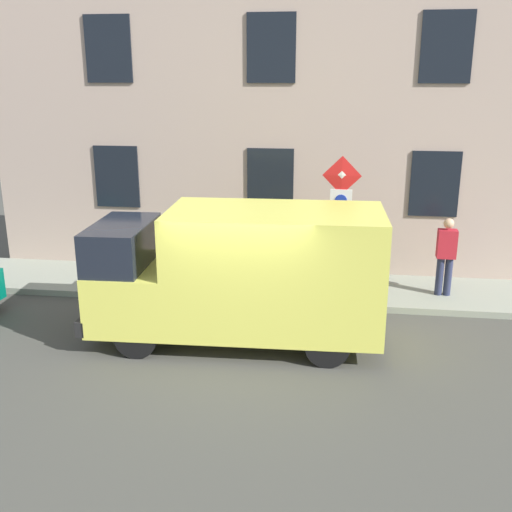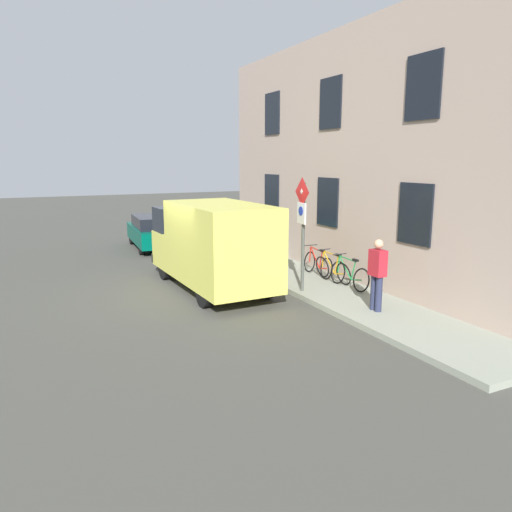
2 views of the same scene
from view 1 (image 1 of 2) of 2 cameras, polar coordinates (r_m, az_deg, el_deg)
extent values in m
plane|color=#42413B|center=(10.94, -1.32, -9.05)|extent=(80.00, 80.00, 0.00)
cube|color=gray|center=(13.89, 0.81, -2.93)|extent=(2.16, 15.76, 0.14)
cube|color=tan|center=(14.52, 1.58, 12.65)|extent=(0.70, 13.76, 7.41)
cube|color=black|center=(14.40, 16.61, 6.56)|extent=(0.06, 1.10, 1.50)
cube|color=black|center=(14.32, 1.37, 7.21)|extent=(0.06, 1.10, 1.50)
cube|color=black|center=(15.21, -13.06, 7.36)|extent=(0.06, 1.10, 1.50)
cube|color=black|center=(14.20, 17.66, 18.38)|extent=(0.06, 1.10, 1.50)
cube|color=black|center=(14.12, 1.46, 19.14)|extent=(0.06, 1.10, 1.50)
cube|color=black|center=(15.02, -13.85, 18.55)|extent=(0.06, 1.10, 1.50)
cylinder|color=#474C47|center=(12.55, 7.95, 2.07)|extent=(0.09, 0.09, 2.93)
pyramid|color=silver|center=(12.22, 8.15, 7.50)|extent=(0.07, 0.50, 0.50)
pyramid|color=red|center=(12.22, 8.16, 7.51)|extent=(0.05, 0.56, 0.56)
cube|color=white|center=(12.34, 8.05, 5.00)|extent=(0.07, 0.44, 0.56)
cylinder|color=#1933B2|center=(12.30, 8.07, 5.25)|extent=(0.02, 0.24, 0.24)
cube|color=#DBD954|center=(10.81, 1.82, -1.30)|extent=(2.12, 3.86, 2.18)
cube|color=#DBD954|center=(11.46, -11.31, -3.41)|extent=(2.05, 1.47, 1.10)
cube|color=black|center=(11.24, -12.60, 0.95)|extent=(1.95, 1.04, 0.84)
cube|color=black|center=(11.82, -14.70, -4.91)|extent=(2.00, 0.23, 0.28)
cylinder|color=black|center=(10.80, -11.31, -7.53)|extent=(0.24, 0.77, 0.76)
cylinder|color=black|center=(12.35, -8.95, -4.20)|extent=(0.24, 0.77, 0.76)
cylinder|color=black|center=(10.35, 6.79, -8.42)|extent=(0.24, 0.77, 0.76)
cylinder|color=black|center=(11.97, 6.71, -4.82)|extent=(0.24, 0.77, 0.76)
torus|color=black|center=(14.16, 6.80, -0.95)|extent=(0.18, 0.66, 0.66)
torus|color=black|center=(14.21, 11.03, -1.09)|extent=(0.18, 0.66, 0.66)
cylinder|color=#21853E|center=(14.10, 8.20, -0.20)|extent=(0.05, 0.60, 0.60)
cylinder|color=#21853E|center=(14.03, 8.55, 0.86)|extent=(0.05, 0.73, 0.07)
cylinder|color=#21853E|center=(14.12, 9.66, -0.31)|extent=(0.04, 0.19, 0.55)
cylinder|color=#21853E|center=(14.20, 10.17, -1.22)|extent=(0.05, 0.43, 0.12)
cylinder|color=#21853E|center=(14.08, 6.93, 0.01)|extent=(0.04, 0.09, 0.50)
cube|color=black|center=(14.04, 10.03, 0.90)|extent=(0.08, 0.20, 0.06)
cylinder|color=#262626|center=(14.00, 7.08, 1.17)|extent=(0.46, 0.04, 0.03)
torus|color=black|center=(14.19, 3.55, -0.82)|extent=(0.16, 0.66, 0.66)
torus|color=black|center=(14.18, 7.79, -0.95)|extent=(0.16, 0.66, 0.66)
cylinder|color=gold|center=(14.11, 4.93, -0.07)|extent=(0.05, 0.60, 0.60)
cylinder|color=gold|center=(14.04, 5.27, 0.99)|extent=(0.06, 0.73, 0.07)
cylinder|color=gold|center=(14.12, 6.40, -0.18)|extent=(0.04, 0.19, 0.55)
cylinder|color=gold|center=(14.19, 6.92, -1.09)|extent=(0.05, 0.43, 0.12)
cylinder|color=gold|center=(14.11, 3.67, 0.13)|extent=(0.04, 0.09, 0.50)
cube|color=black|center=(14.03, 6.75, 1.03)|extent=(0.09, 0.20, 0.06)
cylinder|color=#262626|center=(14.03, 3.79, 1.29)|extent=(0.46, 0.04, 0.03)
torus|color=black|center=(14.30, 0.35, -0.63)|extent=(0.18, 0.67, 0.66)
torus|color=black|center=(14.16, 4.53, -0.88)|extent=(0.18, 0.67, 0.66)
cylinder|color=red|center=(14.19, 1.69, 0.08)|extent=(0.07, 0.60, 0.60)
cylinder|color=red|center=(14.10, 2.00, 1.12)|extent=(0.08, 0.73, 0.07)
cylinder|color=red|center=(14.14, 3.14, -0.06)|extent=(0.05, 0.19, 0.55)
cylinder|color=red|center=(14.19, 3.67, -0.99)|extent=(0.06, 0.43, 0.12)
cylinder|color=red|center=(14.23, 0.45, 0.31)|extent=(0.04, 0.09, 0.50)
cube|color=black|center=(14.04, 3.46, 1.14)|extent=(0.09, 0.20, 0.06)
cylinder|color=#262626|center=(14.14, 0.55, 1.46)|extent=(0.46, 0.06, 0.03)
cylinder|color=#262B47|center=(13.70, 17.77, -1.86)|extent=(0.16, 0.16, 0.85)
cylinder|color=#262B47|center=(13.67, 17.03, -1.84)|extent=(0.16, 0.16, 0.85)
cube|color=#B01E2A|center=(13.47, 17.67, 1.11)|extent=(0.26, 0.40, 0.62)
sphere|color=tan|center=(13.36, 17.84, 2.97)|extent=(0.22, 0.22, 0.22)
cylinder|color=#2D5133|center=(13.42, -7.96, -1.47)|extent=(0.44, 0.44, 0.90)
camera|label=2|loc=(12.46, 71.37, 0.23)|focal=34.20mm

